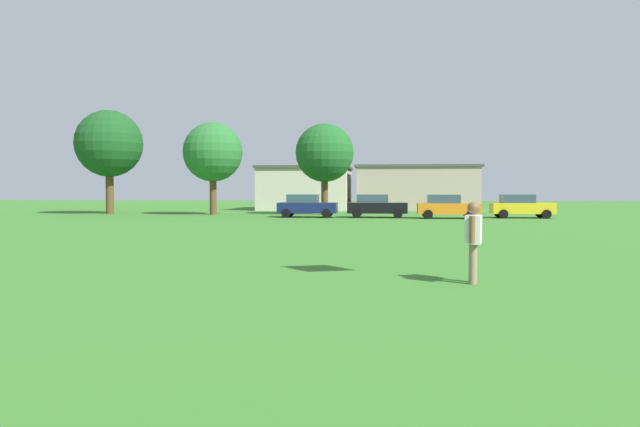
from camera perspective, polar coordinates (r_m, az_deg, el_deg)
ground_plane at (r=27.97m, az=1.07°, el=-1.88°), size 160.00×160.00×0.00m
adult_bystander at (r=13.40m, az=14.46°, el=-2.00°), size 0.45×0.83×1.78m
parked_car_navy_0 at (r=43.68m, az=-1.30°, el=0.76°), size 4.30×2.02×1.68m
parked_car_black_1 at (r=43.45m, az=5.39°, el=0.74°), size 4.30×2.02×1.68m
parked_car_orange_2 at (r=42.88m, az=12.05°, el=0.68°), size 4.30×2.02×1.68m
parked_car_yellow_3 at (r=44.90m, az=18.65°, el=0.68°), size 4.30×2.02×1.68m
tree_far_left at (r=52.83m, az=-19.53°, el=6.29°), size 5.54×5.54×8.63m
tree_center at (r=49.01m, az=-10.21°, el=5.77°), size 4.78×4.78×7.45m
tree_far_right at (r=48.33m, az=0.44°, el=5.79°), size 4.73×4.73×7.36m
house_left at (r=60.39m, az=9.22°, el=2.46°), size 12.14×7.13×4.42m
house_right at (r=60.84m, az=-1.33°, el=2.45°), size 9.07×9.27×4.34m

